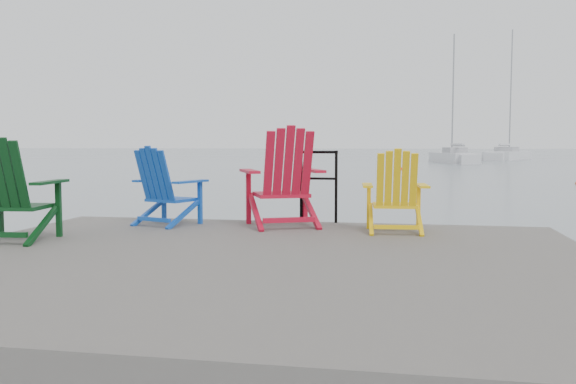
% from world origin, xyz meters
% --- Properties ---
extents(ground, '(400.00, 400.00, 0.00)m').
position_xyz_m(ground, '(0.00, 0.00, 0.00)').
color(ground, slate).
rests_on(ground, ground).
extents(dock, '(6.00, 5.00, 1.40)m').
position_xyz_m(dock, '(0.00, 0.00, 0.35)').
color(dock, '#292624').
rests_on(dock, ground).
extents(handrail, '(0.48, 0.04, 0.90)m').
position_xyz_m(handrail, '(0.25, 2.45, 1.04)').
color(handrail, black).
rests_on(handrail, dock).
extents(chair_green, '(0.88, 0.82, 1.03)m').
position_xyz_m(chair_green, '(-2.59, 0.41, 1.02)').
color(chair_green, black).
rests_on(chair_green, dock).
extents(chair_blue, '(0.88, 0.84, 0.93)m').
position_xyz_m(chair_blue, '(-1.54, 1.86, 0.97)').
color(chair_blue, '#1046AC').
rests_on(chair_blue, dock).
extents(chair_red, '(1.12, 1.07, 1.15)m').
position_xyz_m(chair_red, '(-0.10, 1.96, 1.08)').
color(chair_red, '#AE0C25').
rests_on(chair_red, dock).
extents(chair_yellow, '(0.76, 0.71, 0.90)m').
position_xyz_m(chair_yellow, '(1.20, 1.72, 0.95)').
color(chair_yellow, yellow).
rests_on(chair_yellow, dock).
extents(sailboat_near, '(3.51, 7.77, 10.51)m').
position_xyz_m(sailboat_near, '(5.42, 45.25, 0.36)').
color(sailboat_near, silver).
rests_on(sailboat_near, ground).
extents(sailboat_mid, '(5.84, 9.49, 12.71)m').
position_xyz_m(sailboat_mid, '(11.44, 56.52, 0.35)').
color(sailboat_mid, silver).
rests_on(sailboat_mid, ground).
extents(buoy_b, '(0.41, 0.41, 0.41)m').
position_xyz_m(buoy_b, '(-3.80, 24.69, 0.00)').
color(buoy_b, '#E7490D').
rests_on(buoy_b, ground).
extents(buoy_d, '(0.41, 0.41, 0.41)m').
position_xyz_m(buoy_d, '(1.18, 31.00, 0.00)').
color(buoy_d, red).
rests_on(buoy_d, ground).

